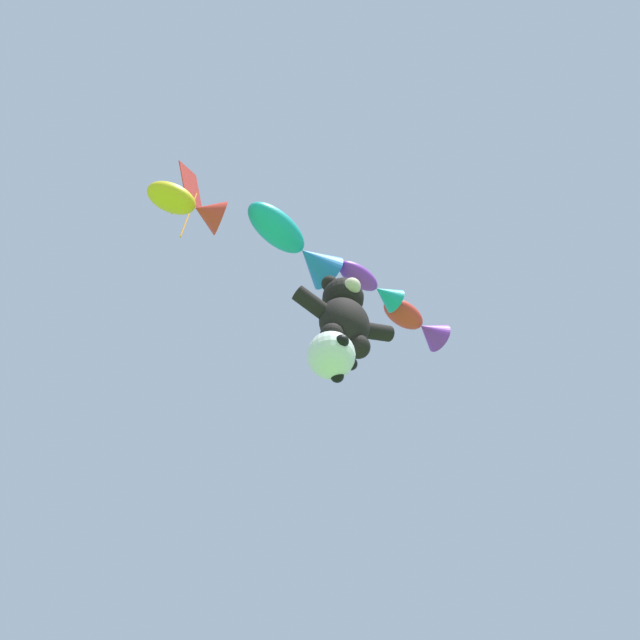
% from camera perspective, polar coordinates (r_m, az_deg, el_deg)
% --- Properties ---
extents(teddy_bear_kite, '(2.13, 0.94, 2.16)m').
position_cam_1_polar(teddy_bear_kite, '(13.43, 1.94, 0.41)').
color(teddy_bear_kite, black).
extents(soccer_ball_kite, '(0.90, 0.89, 0.83)m').
position_cam_1_polar(soccer_ball_kite, '(11.82, 0.94, -2.86)').
color(soccer_ball_kite, white).
extents(fish_kite_crimson, '(1.69, 0.88, 0.70)m').
position_cam_1_polar(fish_kite_crimson, '(15.96, 7.76, -0.25)').
color(fish_kite_crimson, red).
extents(fish_kite_violet, '(1.62, 0.76, 0.57)m').
position_cam_1_polar(fish_kite_violet, '(15.30, 4.20, 2.76)').
color(fish_kite_violet, purple).
extents(fish_kite_teal, '(2.35, 1.38, 0.86)m').
position_cam_1_polar(fish_kite_teal, '(14.68, -1.91, 6.00)').
color(fish_kite_teal, '#19ADB2').
extents(fish_kite_goldfin, '(1.52, 0.75, 0.72)m').
position_cam_1_polar(fish_kite_goldfin, '(14.12, -10.37, 8.99)').
color(fish_kite_goldfin, yellow).
extents(diamond_kite, '(0.94, 0.90, 2.82)m').
position_cam_1_polar(diamond_kite, '(16.21, -10.37, 10.22)').
color(diamond_kite, red).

